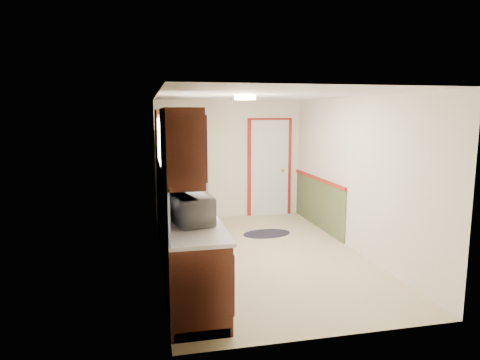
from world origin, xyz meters
name	(u,v)px	position (x,y,z in m)	size (l,w,h in m)	color
room_shell	(261,177)	(0.00, 0.00, 1.20)	(3.20, 5.20, 2.52)	#C2B389
kitchen_run	(180,211)	(-1.24, -0.29, 0.81)	(0.63, 4.00, 2.20)	black
back_wall_trim	(280,175)	(0.99, 2.21, 0.89)	(1.12, 2.30, 2.08)	maroon
ceiling_fixture	(245,97)	(-0.30, -0.20, 2.36)	(0.30, 0.30, 0.06)	#FFD88C
microwave	(192,206)	(-1.20, -1.47, 1.13)	(0.57, 0.32, 0.39)	white
refrigerator	(187,177)	(-0.92, 2.05, 0.93)	(0.86, 0.82, 1.87)	#B7B7BC
rug	(267,234)	(0.40, 1.06, 0.01)	(0.87, 0.56, 0.01)	black
cooktop	(175,182)	(-1.19, 1.40, 0.95)	(0.52, 0.62, 0.02)	black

